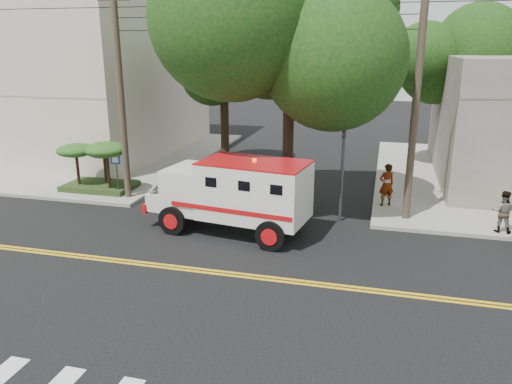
# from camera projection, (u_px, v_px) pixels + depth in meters

# --- Properties ---
(ground) EXTENTS (100.00, 100.00, 0.00)m
(ground) POSITION_uv_depth(u_px,v_px,m) (198.00, 270.00, 15.38)
(ground) COLOR black
(ground) RESTS_ON ground
(sidewalk_nw) EXTENTS (17.00, 17.00, 0.15)m
(sidewalk_nw) POSITION_uv_depth(u_px,v_px,m) (73.00, 154.00, 31.14)
(sidewalk_nw) COLOR gray
(sidewalk_nw) RESTS_ON ground
(building_left) EXTENTS (16.00, 14.00, 10.00)m
(building_left) POSITION_uv_depth(u_px,v_px,m) (51.00, 69.00, 31.56)
(building_left) COLOR beige
(building_left) RESTS_ON sidewalk_nw
(utility_pole_left) EXTENTS (0.28, 0.28, 9.00)m
(utility_pole_left) POSITION_uv_depth(u_px,v_px,m) (121.00, 98.00, 21.01)
(utility_pole_left) COLOR #382D23
(utility_pole_left) RESTS_ON ground
(utility_pole_right) EXTENTS (0.28, 0.28, 9.00)m
(utility_pole_right) POSITION_uv_depth(u_px,v_px,m) (416.00, 106.00, 18.31)
(utility_pole_right) COLOR #382D23
(utility_pole_right) RESTS_ON ground
(tree_main) EXTENTS (6.08, 5.70, 9.85)m
(tree_main) POSITION_uv_depth(u_px,v_px,m) (300.00, 30.00, 18.60)
(tree_main) COLOR black
(tree_main) RESTS_ON ground
(tree_left) EXTENTS (4.48, 4.20, 7.70)m
(tree_left) POSITION_uv_depth(u_px,v_px,m) (228.00, 63.00, 25.31)
(tree_left) COLOR black
(tree_left) RESTS_ON ground
(tree_right) EXTENTS (4.80, 4.50, 8.20)m
(tree_right) POSITION_uv_depth(u_px,v_px,m) (461.00, 55.00, 26.11)
(tree_right) COLOR black
(tree_right) RESTS_ON ground
(traffic_signal) EXTENTS (0.15, 0.18, 3.60)m
(traffic_signal) POSITION_uv_depth(u_px,v_px,m) (342.00, 166.00, 19.01)
(traffic_signal) COLOR #3F3F42
(traffic_signal) RESTS_ON ground
(accessibility_sign) EXTENTS (0.45, 0.10, 2.02)m
(accessibility_sign) POSITION_uv_depth(u_px,v_px,m) (116.00, 168.00, 22.21)
(accessibility_sign) COLOR #3F3F42
(accessibility_sign) RESTS_ON ground
(palm_planter) EXTENTS (3.52, 2.63, 2.36)m
(palm_planter) POSITION_uv_depth(u_px,v_px,m) (97.00, 158.00, 22.85)
(palm_planter) COLOR #1E3314
(palm_planter) RESTS_ON sidewalk_nw
(armored_truck) EXTENTS (6.28, 3.14, 2.74)m
(armored_truck) POSITION_uv_depth(u_px,v_px,m) (235.00, 192.00, 18.07)
(armored_truck) COLOR silver
(armored_truck) RESTS_ON ground
(pedestrian_a) EXTENTS (0.78, 0.68, 1.80)m
(pedestrian_a) POSITION_uv_depth(u_px,v_px,m) (386.00, 185.00, 20.82)
(pedestrian_a) COLOR gray
(pedestrian_a) RESTS_ON sidewalk_ne
(pedestrian_b) EXTENTS (0.85, 0.71, 1.55)m
(pedestrian_b) POSITION_uv_depth(u_px,v_px,m) (503.00, 211.00, 17.90)
(pedestrian_b) COLOR gray
(pedestrian_b) RESTS_ON sidewalk_ne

